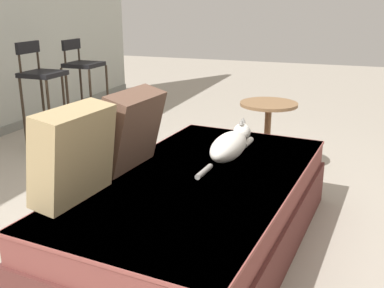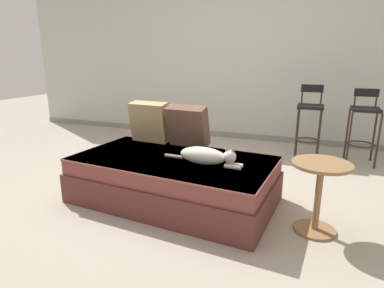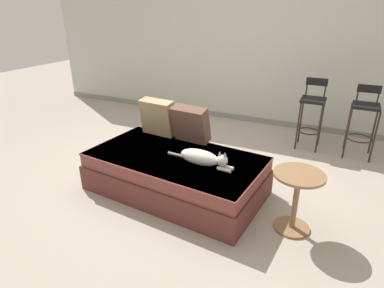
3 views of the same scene
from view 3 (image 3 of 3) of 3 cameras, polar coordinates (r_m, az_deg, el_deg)
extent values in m
plane|color=#A89E8E|center=(3.89, -0.09, -5.44)|extent=(16.00, 16.00, 0.00)
cube|color=#B7BCB2|center=(5.55, 10.45, 17.08)|extent=(8.00, 0.10, 2.60)
cube|color=gray|center=(5.77, 9.40, 4.57)|extent=(8.00, 0.02, 0.09)
cube|color=brown|center=(3.51, -2.93, -6.31)|extent=(1.93, 1.17, 0.28)
cube|color=brown|center=(3.41, -3.00, -3.19)|extent=(1.89, 1.13, 0.15)
cube|color=brown|center=(3.38, -3.03, -2.16)|extent=(1.90, 1.14, 0.02)
cube|color=tan|center=(3.88, -6.06, 4.77)|extent=(0.44, 0.25, 0.44)
cube|color=brown|center=(3.63, -0.18, 3.57)|extent=(0.43, 0.28, 0.43)
ellipsoid|color=white|center=(3.17, 1.36, -2.35)|extent=(0.43, 0.20, 0.15)
sphere|color=white|center=(3.06, 5.37, -2.94)|extent=(0.11, 0.11, 0.11)
cone|color=gray|center=(3.04, 4.98, -1.62)|extent=(0.03, 0.03, 0.04)
cone|color=gray|center=(3.02, 5.87, -1.79)|extent=(0.03, 0.03, 0.04)
cylinder|color=white|center=(3.06, 5.72, -4.57)|extent=(0.14, 0.05, 0.04)
cylinder|color=white|center=(3.11, 6.17, -4.11)|extent=(0.14, 0.05, 0.04)
cylinder|color=gray|center=(3.35, -2.93, -1.89)|extent=(0.18, 0.04, 0.03)
cylinder|color=#2D2319|center=(4.67, 18.30, 2.96)|extent=(0.02, 0.02, 0.68)
cylinder|color=#2D2319|center=(4.65, 21.64, 2.39)|extent=(0.02, 0.02, 0.68)
cylinder|color=#2D2319|center=(4.93, 18.78, 3.95)|extent=(0.02, 0.02, 0.68)
cylinder|color=#2D2319|center=(4.91, 21.94, 3.42)|extent=(0.02, 0.02, 0.68)
torus|color=#2D2319|center=(4.82, 20.02, 2.18)|extent=(0.29, 0.29, 0.02)
cube|color=black|center=(4.68, 20.77, 7.32)|extent=(0.32, 0.32, 0.04)
cylinder|color=#2D2319|center=(4.80, 19.69, 9.09)|extent=(0.02, 0.02, 0.24)
cylinder|color=#2D2319|center=(4.78, 22.55, 8.62)|extent=(0.02, 0.02, 0.24)
cube|color=black|center=(4.76, 21.33, 10.27)|extent=(0.28, 0.03, 0.10)
cylinder|color=#2D2319|center=(4.63, 25.84, 1.57)|extent=(0.02, 0.02, 0.68)
cylinder|color=#2D2319|center=(4.65, 29.69, 0.90)|extent=(0.02, 0.02, 0.68)
cylinder|color=#2D2319|center=(4.93, 25.94, 2.80)|extent=(0.02, 0.02, 0.68)
cylinder|color=#2D2319|center=(4.95, 29.56, 2.16)|extent=(0.02, 0.02, 0.68)
torus|color=#2D2319|center=(4.81, 27.57, 0.93)|extent=(0.33, 0.33, 0.02)
cube|color=black|center=(4.68, 28.58, 5.97)|extent=(0.32, 0.32, 0.04)
cylinder|color=#2D2319|center=(4.78, 27.33, 7.61)|extent=(0.02, 0.02, 0.21)
cylinder|color=#2D2319|center=(4.80, 30.17, 7.09)|extent=(0.02, 0.02, 0.21)
cube|color=black|center=(4.76, 29.00, 8.58)|extent=(0.28, 0.03, 0.10)
cylinder|color=olive|center=(3.02, 17.87, -9.95)|extent=(0.05, 0.05, 0.54)
cylinder|color=olive|center=(3.17, 17.27, -13.92)|extent=(0.32, 0.32, 0.02)
cylinder|color=olive|center=(2.88, 18.56, -5.21)|extent=(0.44, 0.44, 0.02)
camera|label=1|loc=(4.11, -36.08, 11.12)|focal=42.00mm
camera|label=2|loc=(0.64, -30.16, -40.48)|focal=30.00mm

